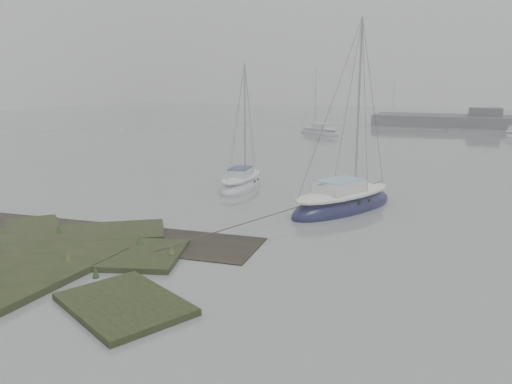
# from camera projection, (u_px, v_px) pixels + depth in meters

# --- Properties ---
(ground) EXTENTS (160.00, 160.00, 0.00)m
(ground) POSITION_uv_depth(u_px,v_px,m) (355.00, 154.00, 40.72)
(ground) COLOR slate
(ground) RESTS_ON ground
(sailboat_main) EXTENTS (4.75, 6.89, 9.31)m
(sailboat_main) POSITION_uv_depth(u_px,v_px,m) (343.00, 203.00, 23.22)
(sailboat_main) COLOR #121337
(sailboat_main) RESTS_ON ground
(sailboat_white) EXTENTS (2.35, 5.40, 7.38)m
(sailboat_white) POSITION_uv_depth(u_px,v_px,m) (241.00, 183.00, 28.10)
(sailboat_white) COLOR silver
(sailboat_white) RESTS_ON ground
(sailboat_far_a) EXTENTS (5.83, 4.19, 7.91)m
(sailboat_far_a) POSITION_uv_depth(u_px,v_px,m) (319.00, 132.00, 56.22)
(sailboat_far_a) COLOR #A1A5AC
(sailboat_far_a) RESTS_ON ground
(sailboat_far_c) EXTENTS (4.37, 4.04, 6.34)m
(sailboat_far_c) POSITION_uv_depth(u_px,v_px,m) (395.00, 122.00, 70.64)
(sailboat_far_c) COLOR silver
(sailboat_far_c) RESTS_ON ground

